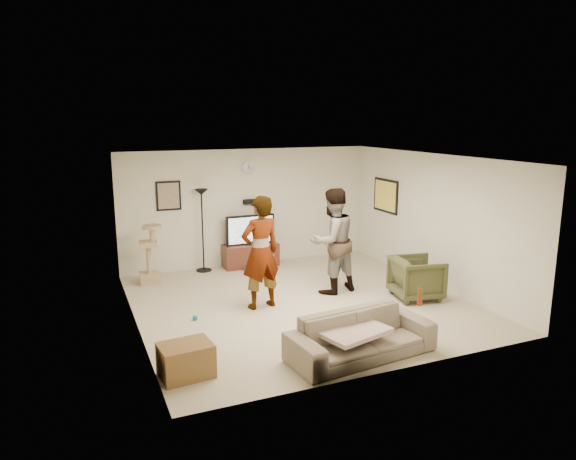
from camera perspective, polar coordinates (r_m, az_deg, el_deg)
name	(u,v)px	position (r m, az deg, el deg)	size (l,w,h in m)	color
floor	(300,303)	(9.24, 1.35, -7.91)	(5.50, 5.50, 0.02)	#C3BA92
ceiling	(301,157)	(8.71, 1.43, 7.87)	(5.50, 5.50, 0.02)	silver
wall_back	(248,207)	(11.40, -4.33, 2.48)	(5.50, 0.04, 2.50)	beige
wall_front	(394,277)	(6.57, 11.37, -5.00)	(5.50, 0.04, 2.50)	beige
wall_left	(133,248)	(8.18, -16.47, -1.86)	(0.04, 5.50, 2.50)	beige
wall_right	(433,220)	(10.31, 15.45, 1.04)	(0.04, 5.50, 2.50)	beige
wall_clock	(248,168)	(11.27, -4.35, 6.72)	(0.26, 0.26, 0.04)	white
wall_speaker	(249,202)	(11.33, -4.24, 3.08)	(0.25, 0.10, 0.10)	black
picture_back	(169,196)	(10.91, -12.82, 3.63)	(0.42, 0.03, 0.52)	#81705A
picture_right	(386,196)	(11.53, 10.53, 3.67)	(0.03, 0.78, 0.62)	yellow
tv_stand	(251,255)	(11.38, -4.07, -2.72)	(1.18, 0.45, 0.49)	#452016
console_box	(254,270)	(11.05, -3.69, -4.29)	(0.40, 0.30, 0.07)	#ABAAB6
tv	(250,230)	(11.25, -4.11, 0.04)	(1.07, 0.08, 0.63)	black
tv_screen	(251,230)	(11.20, -4.04, 0.00)	(0.98, 0.01, 0.56)	#44C4F9
floor_lamp	(203,231)	(11.00, -9.24, -0.09)	(0.32, 0.32, 1.72)	black
cat_tree	(148,254)	(10.47, -14.88, -2.55)	(0.37, 0.37, 1.15)	tan
person_left	(260,252)	(8.75, -3.00, -2.44)	(0.70, 0.46, 1.91)	#A39FAD
person_right	(332,241)	(9.55, 4.82, -1.19)	(0.94, 0.73, 1.92)	navy
sofa	(361,336)	(7.24, 7.92, -11.27)	(2.02, 0.79, 0.59)	#756856
throw_blanket	(351,330)	(7.13, 6.88, -10.73)	(0.90, 0.70, 0.06)	beige
beer_bottle	(420,297)	(7.59, 14.10, -7.03)	(0.06, 0.06, 0.25)	#5A370D
armchair	(417,278)	(9.62, 13.76, -5.06)	(0.79, 0.81, 0.74)	#3B3C21
side_table	(186,360)	(6.82, -11.00, -13.68)	(0.64, 0.48, 0.42)	brown
toy_ball	(195,318)	(8.58, -10.04, -9.35)	(0.08, 0.08, 0.08)	#07718F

